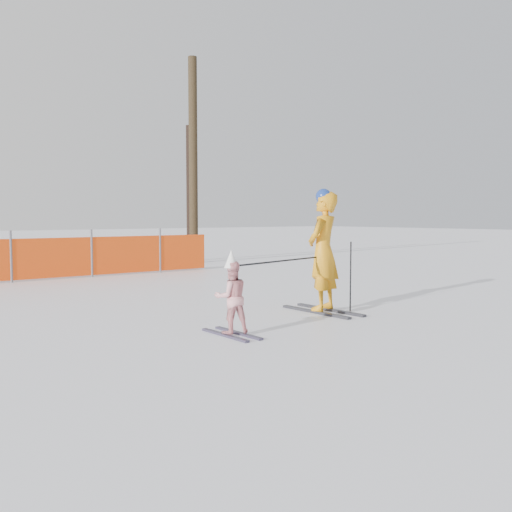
% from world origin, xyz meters
% --- Properties ---
extents(ground, '(120.00, 120.00, 0.00)m').
position_xyz_m(ground, '(0.00, 0.00, 0.00)').
color(ground, white).
rests_on(ground, ground).
extents(adult, '(0.84, 1.52, 2.04)m').
position_xyz_m(adult, '(1.45, 0.56, 1.02)').
color(adult, black).
rests_on(adult, ground).
extents(child, '(0.55, 1.01, 1.15)m').
position_xyz_m(child, '(-0.81, -0.01, 0.52)').
color(child, black).
rests_on(child, ground).
extents(ski_poles, '(2.61, 0.53, 1.17)m').
position_xyz_m(ski_poles, '(0.89, 0.31, 0.80)').
color(ski_poles, black).
rests_on(ski_poles, ground).
extents(tree_trunks, '(0.63, 1.11, 6.90)m').
position_xyz_m(tree_trunks, '(5.17, 10.70, 3.13)').
color(tree_trunks, '#322616').
rests_on(tree_trunks, ground).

